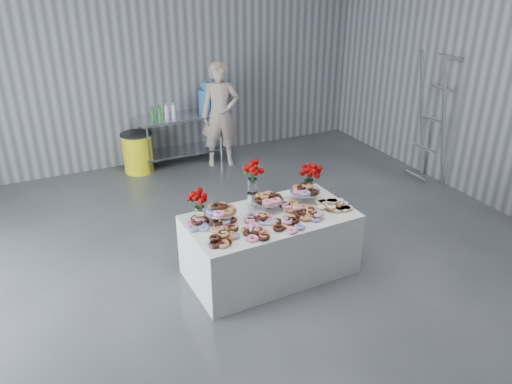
# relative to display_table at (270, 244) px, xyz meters

# --- Properties ---
(ground) EXTENTS (9.00, 9.00, 0.00)m
(ground) POSITION_rel_display_table_xyz_m (-0.25, -0.41, -0.38)
(ground) COLOR #373A3E
(ground) RESTS_ON ground
(room_walls) EXTENTS (8.04, 9.04, 4.02)m
(room_walls) POSITION_rel_display_table_xyz_m (-0.52, -0.34, 2.26)
(room_walls) COLOR gray
(room_walls) RESTS_ON ground
(display_table) EXTENTS (1.93, 1.06, 0.75)m
(display_table) POSITION_rel_display_table_xyz_m (0.00, 0.00, 0.00)
(display_table) COLOR silver
(display_table) RESTS_ON ground
(prep_table) EXTENTS (1.50, 0.60, 0.90)m
(prep_table) POSITION_rel_display_table_xyz_m (0.14, 3.69, 0.24)
(prep_table) COLOR silver
(prep_table) RESTS_ON ground
(donut_mounds) EXTENTS (1.83, 0.86, 0.09)m
(donut_mounds) POSITION_rel_display_table_xyz_m (-0.00, -0.05, 0.42)
(donut_mounds) COLOR #DA9150
(donut_mounds) RESTS_ON display_table
(cake_stand_left) EXTENTS (0.36, 0.36, 0.17)m
(cake_stand_left) POSITION_rel_display_table_xyz_m (-0.55, 0.13, 0.52)
(cake_stand_left) COLOR silver
(cake_stand_left) RESTS_ON display_table
(cake_stand_mid) EXTENTS (0.36, 0.36, 0.17)m
(cake_stand_mid) POSITION_rel_display_table_xyz_m (0.04, 0.15, 0.52)
(cake_stand_mid) COLOR silver
(cake_stand_mid) RESTS_ON display_table
(cake_stand_right) EXTENTS (0.36, 0.36, 0.17)m
(cake_stand_right) POSITION_rel_display_table_xyz_m (0.54, 0.17, 0.52)
(cake_stand_right) COLOR silver
(cake_stand_right) RESTS_ON display_table
(danish_pile) EXTENTS (0.48, 0.48, 0.11)m
(danish_pile) POSITION_rel_display_table_xyz_m (0.75, -0.12, 0.43)
(danish_pile) COLOR white
(danish_pile) RESTS_ON display_table
(bouquet_left) EXTENTS (0.26, 0.26, 0.42)m
(bouquet_left) POSITION_rel_display_table_xyz_m (-0.76, 0.22, 0.67)
(bouquet_left) COLOR white
(bouquet_left) RESTS_ON display_table
(bouquet_right) EXTENTS (0.26, 0.26, 0.42)m
(bouquet_right) POSITION_rel_display_table_xyz_m (0.69, 0.32, 0.67)
(bouquet_right) COLOR white
(bouquet_right) RESTS_ON display_table
(bouquet_center) EXTENTS (0.26, 0.26, 0.57)m
(bouquet_center) POSITION_rel_display_table_xyz_m (-0.06, 0.35, 0.75)
(bouquet_center) COLOR silver
(bouquet_center) RESTS_ON display_table
(water_jug) EXTENTS (0.28, 0.28, 0.55)m
(water_jug) POSITION_rel_display_table_xyz_m (0.64, 3.69, 0.77)
(water_jug) COLOR #4190DD
(water_jug) RESTS_ON prep_table
(drink_bottles) EXTENTS (0.54, 0.08, 0.27)m
(drink_bottles) POSITION_rel_display_table_xyz_m (-0.18, 3.59, 0.66)
(drink_bottles) COLOR #268C33
(drink_bottles) RESTS_ON prep_table
(person) EXTENTS (0.76, 0.60, 1.83)m
(person) POSITION_rel_display_table_xyz_m (0.77, 3.39, 0.54)
(person) COLOR #CC8C93
(person) RESTS_ON ground
(trash_barrel) EXTENTS (0.54, 0.54, 0.69)m
(trash_barrel) POSITION_rel_display_table_xyz_m (-0.65, 3.69, -0.03)
(trash_barrel) COLOR yellow
(trash_barrel) RESTS_ON ground
(stepladder) EXTENTS (0.63, 0.53, 2.15)m
(stepladder) POSITION_rel_display_table_xyz_m (3.50, 1.24, 0.70)
(stepladder) COLOR silver
(stepladder) RESTS_ON ground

